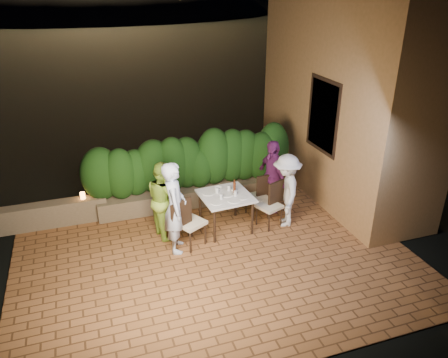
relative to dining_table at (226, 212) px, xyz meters
name	(u,v)px	position (x,y,z in m)	size (l,w,h in m)	color
ground	(218,263)	(-0.51, -1.05, -0.40)	(400.00, 400.00, 0.00)	black
terrace_floor	(210,250)	(-0.51, -0.55, -0.45)	(7.00, 6.00, 0.15)	brown
building_wall	(346,84)	(3.09, 0.95, 2.12)	(1.60, 5.00, 5.00)	#A1713F
window_pane	(324,116)	(2.31, 0.45, 1.62)	(0.08, 1.00, 1.40)	black
window_frame	(324,116)	(2.30, 0.45, 1.62)	(0.06, 1.15, 1.55)	black
planter	(194,195)	(-0.31, 1.25, -0.17)	(4.20, 0.55, 0.40)	brown
hedge	(193,164)	(-0.31, 1.25, 0.57)	(4.00, 0.70, 1.10)	#14360E
parapet	(51,214)	(-3.31, 1.25, -0.12)	(2.20, 0.30, 0.50)	brown
hill	(100,44)	(1.49, 58.95, -4.38)	(52.00, 40.00, 22.00)	black
dining_table	(226,212)	(0.00, 0.00, 0.00)	(0.95, 0.95, 0.75)	white
plate_nw	(216,202)	(-0.27, -0.24, 0.38)	(0.24, 0.24, 0.01)	white
plate_sw	(208,193)	(-0.30, 0.17, 0.38)	(0.23, 0.23, 0.01)	white
plate_ne	(242,198)	(0.26, -0.22, 0.38)	(0.21, 0.21, 0.01)	white
plate_se	(233,188)	(0.23, 0.23, 0.38)	(0.20, 0.20, 0.01)	white
plate_centre	(227,195)	(0.03, -0.01, 0.38)	(0.24, 0.24, 0.01)	white
plate_front	(234,201)	(0.07, -0.28, 0.38)	(0.23, 0.23, 0.01)	white
glass_nw	(221,196)	(-0.14, -0.12, 0.43)	(0.06, 0.06, 0.10)	silver
glass_sw	(217,190)	(-0.13, 0.14, 0.43)	(0.06, 0.06, 0.11)	silver
glass_ne	(235,193)	(0.17, -0.08, 0.43)	(0.06, 0.06, 0.10)	silver
glass_se	(229,188)	(0.13, 0.16, 0.43)	(0.07, 0.07, 0.11)	silver
beer_bottle	(234,186)	(0.20, 0.05, 0.52)	(0.05, 0.05, 0.28)	#53220D
bowl	(218,188)	(-0.05, 0.30, 0.39)	(0.16, 0.16, 0.04)	white
chair_left_front	(190,221)	(-0.81, -0.35, 0.13)	(0.46, 0.46, 1.00)	black
chair_left_back	(179,211)	(-0.90, 0.19, 0.08)	(0.43, 0.43, 0.92)	black
chair_right_front	(269,205)	(0.87, -0.17, 0.09)	(0.43, 0.43, 0.92)	black
chair_right_back	(257,196)	(0.80, 0.29, 0.07)	(0.41, 0.41, 0.90)	black
diner_blue	(175,207)	(-1.10, -0.39, 0.50)	(0.63, 0.42, 1.74)	silver
diner_green	(164,199)	(-1.18, 0.19, 0.39)	(0.74, 0.58, 1.52)	#98C53D
diner_white	(286,191)	(1.20, -0.22, 0.38)	(0.98, 0.56, 1.51)	silver
diner_purple	(272,177)	(1.16, 0.40, 0.43)	(0.94, 0.39, 1.60)	#6B2362
parapet_lamp	(83,196)	(-2.65, 1.25, 0.20)	(0.10, 0.10, 0.14)	orange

